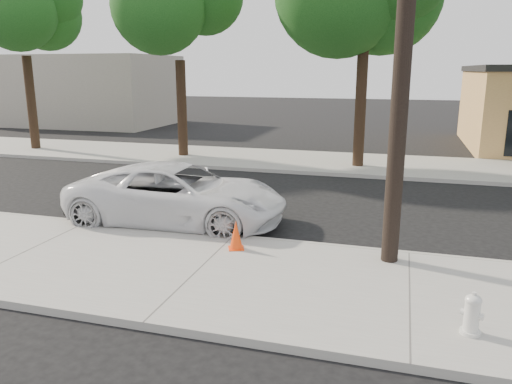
% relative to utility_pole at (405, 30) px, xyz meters
% --- Properties ---
extents(ground, '(120.00, 120.00, 0.00)m').
position_rel_utility_pole_xyz_m(ground, '(-3.60, 2.70, -4.70)').
color(ground, black).
rests_on(ground, ground).
extents(near_sidewalk, '(90.00, 4.40, 0.15)m').
position_rel_utility_pole_xyz_m(near_sidewalk, '(-3.60, -1.60, -4.62)').
color(near_sidewalk, gray).
rests_on(near_sidewalk, ground).
extents(far_sidewalk, '(90.00, 5.00, 0.15)m').
position_rel_utility_pole_xyz_m(far_sidewalk, '(-3.60, 11.20, -4.62)').
color(far_sidewalk, gray).
rests_on(far_sidewalk, ground).
extents(curb_near, '(90.00, 0.12, 0.16)m').
position_rel_utility_pole_xyz_m(curb_near, '(-3.60, 0.60, -4.62)').
color(curb_near, '#9E9B93').
rests_on(curb_near, ground).
extents(building_far, '(14.00, 8.00, 5.00)m').
position_rel_utility_pole_xyz_m(building_far, '(-23.60, 22.70, -2.20)').
color(building_far, gray).
rests_on(building_far, ground).
extents(utility_pole, '(1.40, 0.34, 9.00)m').
position_rel_utility_pole_xyz_m(utility_pole, '(0.00, 0.00, 0.00)').
color(utility_pole, black).
rests_on(utility_pole, near_sidewalk).
extents(tree_a, '(4.65, 4.50, 9.00)m').
position_rel_utility_pole_xyz_m(tree_a, '(-17.40, 10.55, 1.83)').
color(tree_a, black).
rests_on(tree_a, far_sidewalk).
extents(tree_b, '(4.34, 4.20, 8.45)m').
position_rel_utility_pole_xyz_m(tree_b, '(-9.41, 10.76, 1.45)').
color(tree_b, black).
rests_on(tree_b, far_sidewalk).
extents(police_cruiser, '(5.83, 2.88, 1.59)m').
position_rel_utility_pole_xyz_m(police_cruiser, '(-5.47, 1.54, -3.90)').
color(police_cruiser, white).
rests_on(police_cruiser, ground).
extents(fire_hydrant, '(0.34, 0.30, 0.63)m').
position_rel_utility_pole_xyz_m(fire_hydrant, '(1.26, -2.72, -4.25)').
color(fire_hydrant, silver).
rests_on(fire_hydrant, near_sidewalk).
extents(traffic_cone, '(0.43, 0.43, 0.65)m').
position_rel_utility_pole_xyz_m(traffic_cone, '(-3.26, -0.26, -4.24)').
color(traffic_cone, '#FF420D').
rests_on(traffic_cone, near_sidewalk).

